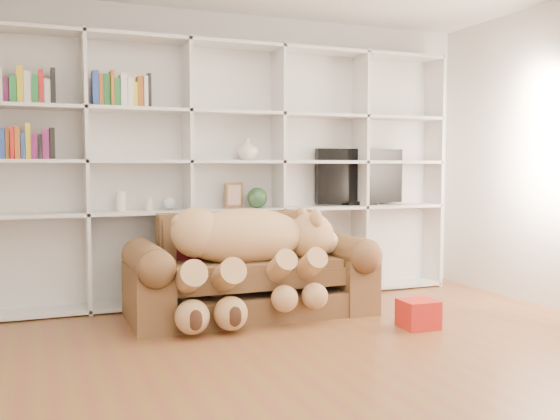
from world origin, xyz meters
name	(u,v)px	position (x,y,z in m)	size (l,w,h in m)	color
floor	(350,376)	(0.00, 0.00, 0.00)	(5.00, 5.00, 0.00)	brown
wall_back	(228,157)	(0.00, 2.50, 1.35)	(5.00, 0.02, 2.70)	silver
bookshelf	(208,161)	(-0.24, 2.36, 1.31)	(4.43, 0.35, 2.40)	silver
sofa	(250,277)	(-0.05, 1.71, 0.32)	(2.03, 0.88, 0.85)	brown
teddy_bear	(248,247)	(-0.13, 1.54, 0.60)	(1.55, 0.84, 0.90)	tan
throw_pillow	(196,245)	(-0.48, 1.85, 0.60)	(0.34, 0.11, 0.34)	#5C0F22
gift_box	(418,314)	(1.02, 0.81, 0.11)	(0.27, 0.25, 0.22)	red
tv	(359,177)	(1.35, 2.35, 1.14)	(0.96, 0.18, 0.57)	black
picture_frame	(234,195)	(-0.01, 2.30, 0.99)	(0.18, 0.03, 0.23)	brown
green_vase	(257,198)	(0.22, 2.30, 0.96)	(0.19, 0.19, 0.19)	#29502C
figurine_tall	(121,201)	(-1.03, 2.30, 0.95)	(0.09, 0.09, 0.18)	beige
figurine_short	(149,204)	(-0.79, 2.30, 0.92)	(0.06, 0.06, 0.11)	beige
snow_globe	(169,203)	(-0.61, 2.30, 0.93)	(0.12, 0.12, 0.12)	silver
shelf_vase	(248,149)	(0.13, 2.30, 1.42)	(0.20, 0.20, 0.21)	silver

